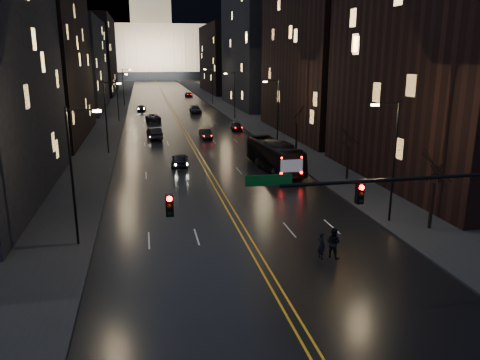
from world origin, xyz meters
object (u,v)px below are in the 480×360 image
bus (275,156)px  oncoming_car_b (154,133)px  receding_car_a (206,134)px  pedestrian_b (333,243)px  oncoming_car_a (180,160)px  traffic_signal (405,200)px  pedestrian_a (321,245)px

bus → oncoming_car_b: (-12.18, 22.44, -0.72)m
oncoming_car_b → receding_car_a: oncoming_car_b is taller
receding_car_a → pedestrian_b: 44.01m
pedestrian_b → oncoming_car_a: bearing=-25.4°
bus → oncoming_car_a: size_ratio=2.48×
traffic_signal → receding_car_a: 49.29m
receding_car_a → pedestrian_b: (1.99, -43.97, 0.26)m
traffic_signal → receding_car_a: traffic_signal is taller
bus → pedestrian_b: size_ratio=5.86×
oncoming_car_a → oncoming_car_b: size_ratio=0.88×
receding_car_a → bus: bearing=-79.4°
bus → receding_car_a: (-4.67, 21.20, -0.87)m
traffic_signal → oncoming_car_b: 51.56m
bus → oncoming_car_a: (-9.90, 3.61, -0.80)m
oncoming_car_a → receding_car_a: oncoming_car_a is taller
pedestrian_b → receding_car_a: bearing=-38.1°
oncoming_car_a → pedestrian_b: 27.36m
oncoming_car_a → receding_car_a: bearing=-100.2°
traffic_signal → oncoming_car_a: (-8.64, 31.39, -4.33)m
bus → oncoming_car_a: 10.57m
bus → pedestrian_b: (-2.68, -22.77, -0.61)m
bus → oncoming_car_b: size_ratio=2.19×
oncoming_car_a → oncoming_car_b: 18.96m
traffic_signal → bus: 28.03m
oncoming_car_a → traffic_signal: bearing=111.8°
traffic_signal → bus: size_ratio=1.53×
bus → pedestrian_a: 23.04m
pedestrian_b → traffic_signal: bearing=155.1°
bus → oncoming_car_a: bus is taller
traffic_signal → bus: traffic_signal is taller
receding_car_a → pedestrian_a: bearing=-90.2°
traffic_signal → oncoming_car_b: bearing=102.3°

